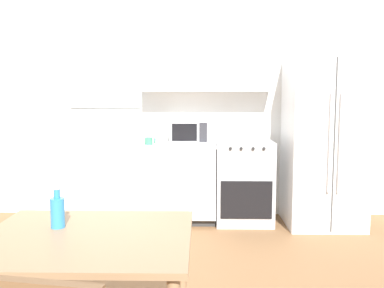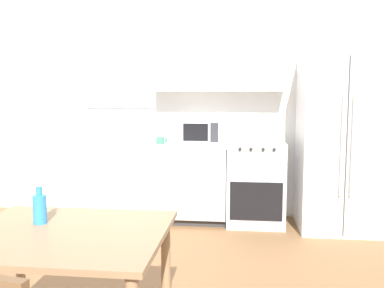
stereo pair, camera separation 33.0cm
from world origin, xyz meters
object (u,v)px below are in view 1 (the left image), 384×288
dining_table (87,256)px  drink_bottle (58,211)px  oven_range (244,181)px  refrigerator (323,142)px  microwave (190,131)px  coffee_mug (149,141)px

dining_table → drink_bottle: (-0.18, 0.12, 0.20)m
oven_range → refrigerator: refrigerator is taller
refrigerator → drink_bottle: (-2.10, -2.56, -0.08)m
drink_bottle → microwave: bearing=77.3°
coffee_mug → drink_bottle: bearing=-94.0°
microwave → drink_bottle: bearing=-102.7°
refrigerator → coffee_mug: (-1.93, -0.02, 0.01)m
dining_table → microwave: bearing=81.3°
oven_range → dining_table: oven_range is taller
dining_table → refrigerator: bearing=54.3°
dining_table → drink_bottle: size_ratio=4.66×
oven_range → coffee_mug: (-1.06, -0.10, 0.47)m
coffee_mug → dining_table: size_ratio=0.12×
oven_range → dining_table: (-1.06, -2.76, 0.18)m
oven_range → coffee_mug: 1.17m
coffee_mug → dining_table: 2.68m
oven_range → drink_bottle: 2.94m
refrigerator → microwave: refrigerator is taller
dining_table → drink_bottle: 0.29m
refrigerator → microwave: 1.50m
coffee_mug → drink_bottle: 2.55m
dining_table → oven_range: bearing=69.0°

